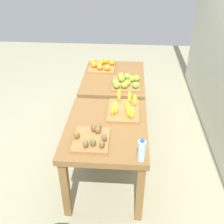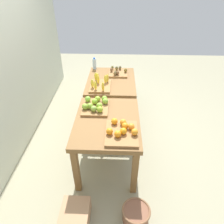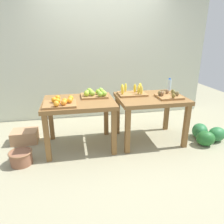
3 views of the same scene
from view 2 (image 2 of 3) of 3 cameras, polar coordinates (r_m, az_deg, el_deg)
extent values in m
plane|color=#9D9879|center=(3.43, -0.63, -6.57)|extent=(8.00, 8.00, 0.00)
cube|color=beige|center=(3.06, -28.16, 16.49)|extent=(4.40, 0.12, 3.00)
cube|color=brown|center=(2.54, -1.35, -2.76)|extent=(1.04, 0.80, 0.06)
cube|color=brown|center=(2.47, 6.33, -16.43)|extent=(0.07, 0.07, 0.69)
cube|color=brown|center=(3.13, 5.48, -3.19)|extent=(0.07, 0.07, 0.69)
cube|color=brown|center=(2.51, -9.96, -15.81)|extent=(0.07, 0.07, 0.69)
cube|color=brown|center=(3.16, -6.93, -2.88)|extent=(0.07, 0.07, 0.69)
cube|color=brown|center=(3.49, -0.25, 8.53)|extent=(1.04, 0.80, 0.06)
cube|color=brown|center=(3.29, 5.34, -1.04)|extent=(0.07, 0.07, 0.69)
cube|color=brown|center=(4.07, 4.87, 6.57)|extent=(0.07, 0.07, 0.69)
cube|color=brown|center=(3.32, -6.45, -0.77)|extent=(0.07, 0.07, 0.69)
cube|color=brown|center=(4.10, -4.74, 6.75)|extent=(0.07, 0.07, 0.69)
cube|color=#9C6D3D|center=(2.30, 2.70, -5.96)|extent=(0.44, 0.36, 0.03)
sphere|color=orange|center=(2.32, 3.65, -3.88)|extent=(0.11, 0.11, 0.08)
sphere|color=orange|center=(2.38, 0.68, -2.59)|extent=(0.09, 0.09, 0.08)
sphere|color=orange|center=(2.37, 3.13, -2.84)|extent=(0.08, 0.08, 0.08)
sphere|color=orange|center=(2.24, -0.70, -5.41)|extent=(0.10, 0.10, 0.08)
sphere|color=orange|center=(2.25, 3.22, -5.36)|extent=(0.11, 0.11, 0.08)
sphere|color=orange|center=(2.32, 5.42, -4.08)|extent=(0.11, 0.11, 0.08)
sphere|color=orange|center=(2.21, 1.62, -6.16)|extent=(0.11, 0.11, 0.08)
sphere|color=orange|center=(2.25, 6.33, -5.58)|extent=(0.08, 0.08, 0.08)
cube|color=#9C6D3D|center=(2.72, -4.59, 1.24)|extent=(0.40, 0.34, 0.03)
sphere|color=#95B82F|center=(2.58, -3.41, 0.72)|extent=(0.10, 0.10, 0.08)
sphere|color=#88B839|center=(2.75, -1.87, 3.05)|extent=(0.11, 0.11, 0.08)
sphere|color=#83BF3B|center=(2.81, -6.77, 3.61)|extent=(0.11, 0.11, 0.08)
sphere|color=#8FB637|center=(2.66, -3.55, 1.81)|extent=(0.11, 0.11, 0.08)
sphere|color=#8AB041|center=(2.60, -5.13, 0.92)|extent=(0.11, 0.11, 0.08)
sphere|color=#89B437|center=(2.66, -7.53, 1.53)|extent=(0.08, 0.08, 0.08)
sphere|color=#93B131|center=(2.80, -4.03, 3.68)|extent=(0.10, 0.10, 0.08)
sphere|color=#8BAF36|center=(2.66, -6.17, 1.72)|extent=(0.10, 0.10, 0.08)
sphere|color=#8AB72F|center=(2.75, -4.87, 2.95)|extent=(0.10, 0.10, 0.08)
sphere|color=#86B635|center=(2.80, -2.13, 3.75)|extent=(0.11, 0.11, 0.08)
cube|color=#9C6D3D|center=(3.25, -3.25, 7.24)|extent=(0.44, 0.32, 0.03)
ellipsoid|color=yellow|center=(3.36, -4.54, 9.83)|extent=(0.06, 0.06, 0.14)
ellipsoid|color=yellow|center=(3.34, -4.02, 9.64)|extent=(0.05, 0.04, 0.14)
ellipsoid|color=yellow|center=(3.15, -5.50, 7.94)|extent=(0.06, 0.06, 0.14)
ellipsoid|color=yellow|center=(3.27, -1.82, 9.18)|extent=(0.04, 0.05, 0.14)
ellipsoid|color=yellow|center=(3.30, -1.28, 9.44)|extent=(0.05, 0.04, 0.14)
ellipsoid|color=yellow|center=(3.05, -2.52, 7.12)|extent=(0.06, 0.05, 0.14)
ellipsoid|color=yellow|center=(3.08, -4.64, 7.36)|extent=(0.05, 0.05, 0.14)
ellipsoid|color=yellow|center=(3.26, -3.88, 9.01)|extent=(0.06, 0.06, 0.14)
cube|color=#9C6D3D|center=(3.69, 1.72, 10.81)|extent=(0.36, 0.32, 0.03)
ellipsoid|color=brown|center=(3.59, 0.92, 11.03)|extent=(0.06, 0.07, 0.07)
ellipsoid|color=brown|center=(3.69, -0.15, 11.72)|extent=(0.06, 0.06, 0.07)
ellipsoid|color=brown|center=(3.55, 0.83, 10.71)|extent=(0.07, 0.07, 0.07)
ellipsoid|color=brown|center=(3.78, 0.10, 12.26)|extent=(0.07, 0.07, 0.07)
ellipsoid|color=brown|center=(3.78, 2.26, 12.23)|extent=(0.06, 0.05, 0.07)
ellipsoid|color=brown|center=(3.56, 1.57, 10.83)|extent=(0.07, 0.07, 0.07)
ellipsoid|color=brown|center=(3.76, 1.32, 12.12)|extent=(0.06, 0.06, 0.07)
ellipsoid|color=olive|center=(3.67, 3.81, 11.52)|extent=(0.06, 0.07, 0.07)
cylinder|color=silver|center=(3.88, -4.92, 13.22)|extent=(0.07, 0.07, 0.19)
cylinder|color=blue|center=(3.84, -5.00, 14.70)|extent=(0.04, 0.04, 0.02)
ellipsoid|color=#2A723A|center=(4.73, 3.48, 7.80)|extent=(0.33, 0.29, 0.24)
ellipsoid|color=#29703C|center=(4.54, 1.51, 6.71)|extent=(0.37, 0.39, 0.25)
ellipsoid|color=#236529|center=(4.49, 4.85, 6.18)|extent=(0.35, 0.32, 0.24)
cylinder|color=brown|center=(2.49, 6.64, -26.65)|extent=(0.28, 0.28, 0.18)
torus|color=brown|center=(2.41, 6.80, -25.65)|extent=(0.31, 0.31, 0.02)
cube|color=tan|center=(2.47, -10.34, -27.16)|extent=(0.40, 0.30, 0.21)
camera|label=1|loc=(5.27, -1.77, 35.24)|focal=43.65mm
camera|label=3|loc=(3.49, 57.59, 8.41)|focal=33.46mm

